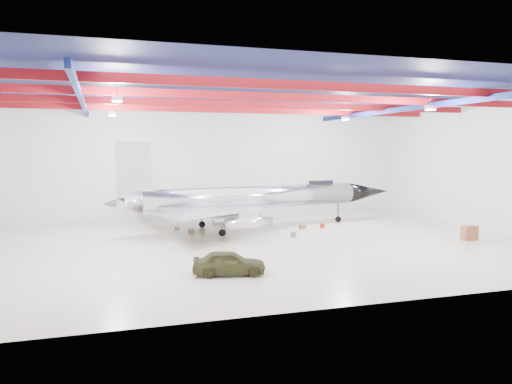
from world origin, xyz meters
name	(u,v)px	position (x,y,z in m)	size (l,w,h in m)	color
floor	(259,244)	(0.00, 0.00, 0.00)	(40.00, 40.00, 0.00)	beige
wall_back	(214,163)	(0.00, 15.00, 5.50)	(40.00, 40.00, 0.00)	silver
wall_right	(485,166)	(20.00, 0.00, 5.50)	(30.00, 30.00, 0.00)	silver
ceiling	(259,92)	(0.00, 0.00, 11.00)	(40.00, 40.00, 0.00)	#0A0F38
ceiling_structure	(259,102)	(0.00, 0.00, 10.32)	(39.50, 29.50, 1.08)	maroon
jet_aircraft	(253,200)	(1.72, 7.05, 2.48)	(27.63, 17.82, 7.55)	silver
jeep	(229,263)	(-4.29, -7.99, 0.69)	(1.62, 4.04, 1.38)	#37381C
desk	(469,233)	(15.82, -3.31, 0.56)	(1.22, 0.61, 1.12)	brown
crate_ply	(191,232)	(-3.99, 5.79, 0.18)	(0.51, 0.41, 0.36)	olive
engine_drum	(293,235)	(3.45, 1.87, 0.20)	(0.43, 0.43, 0.39)	#59595B
parts_bin	(302,227)	(5.77, 5.62, 0.18)	(0.52, 0.42, 0.37)	olive
crate_small	(177,228)	(-4.79, 8.28, 0.14)	(0.39, 0.31, 0.27)	#59595B
tool_chest	(322,226)	(7.62, 5.49, 0.19)	(0.42, 0.42, 0.38)	maroon
spares_box	(240,226)	(0.63, 7.48, 0.16)	(0.35, 0.35, 0.32)	#59595B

